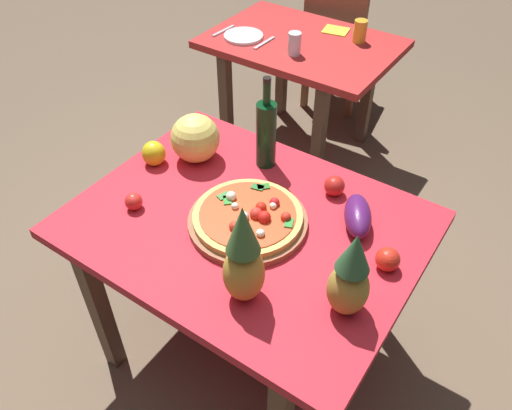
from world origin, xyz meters
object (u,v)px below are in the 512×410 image
object	(u,v)px
melon	(195,138)
drinking_glass_water	(294,44)
wine_bottle	(266,133)
eggplant	(358,216)
background_table	(301,59)
tomato_near_board	(388,259)
tomato_beside_pepper	(134,201)
drinking_glass_juice	(360,31)
pineapple_left	(350,278)
fork_utensil	(223,31)
knife_utensil	(264,43)
pizza	(249,215)
pizza_board	(248,221)
tomato_by_bottle	(334,186)
display_table	(247,238)
bell_pepper	(154,153)
dining_chair	(337,41)
dinner_plate	(243,36)
pineapple_right	(243,259)
napkin_folded	(336,30)

from	to	relation	value
melon	drinking_glass_water	xyz separation A→B (m)	(-0.15, 0.99, -0.04)
wine_bottle	eggplant	world-z (taller)	wine_bottle
background_table	tomato_near_board	distance (m)	1.66
tomato_beside_pepper	drinking_glass_juice	distance (m)	1.68
pineapple_left	drinking_glass_juice	bearing A→B (deg)	114.49
wine_bottle	fork_utensil	world-z (taller)	wine_bottle
fork_utensil	knife_utensil	world-z (taller)	same
pizza	eggplant	size ratio (longest dim) A/B	1.87
pizza_board	knife_utensil	xyz separation A→B (m)	(-0.73, 1.20, -0.01)
tomato_by_bottle	eggplant	bearing A→B (deg)	-36.04
display_table	pizza	distance (m)	0.13
pizza_board	bell_pepper	size ratio (longest dim) A/B	4.07
tomato_near_board	drinking_glass_water	size ratio (longest dim) A/B	0.66
pizza_board	eggplant	world-z (taller)	eggplant
display_table	tomato_near_board	size ratio (longest dim) A/B	15.15
wine_bottle	bell_pepper	xyz separation A→B (m)	(-0.36, -0.24, -0.10)
pizza	tomato_beside_pepper	bearing A→B (deg)	-157.01
dining_chair	tomato_near_board	distance (m)	2.18
display_table	dining_chair	distance (m)	2.04
pizza	pineapple_left	xyz separation A→B (m)	(0.43, -0.13, 0.10)
pineapple_left	dinner_plate	size ratio (longest dim) A/B	1.38
dining_chair	tomato_beside_pepper	xyz separation A→B (m)	(0.27, -2.10, 0.27)
pineapple_right	fork_utensil	xyz separation A→B (m)	(-1.18, 1.46, -0.16)
pizza	melon	bearing A→B (deg)	153.58
wine_bottle	fork_utensil	distance (m)	1.25
background_table	drinking_glass_juice	xyz separation A→B (m)	(0.26, 0.16, 0.17)
pizza_board	drinking_glass_water	xyz separation A→B (m)	(-0.53, 1.19, 0.05)
display_table	pineapple_right	size ratio (longest dim) A/B	3.28
tomato_beside_pepper	pineapple_right	bearing A→B (deg)	-9.84
melon	knife_utensil	size ratio (longest dim) A/B	1.05
pizza_board	drinking_glass_juice	xyz separation A→B (m)	(-0.32, 1.52, 0.05)
background_table	eggplant	bearing A→B (deg)	-52.29
bell_pepper	tomato_near_board	world-z (taller)	bell_pepper
pizza	eggplant	xyz separation A→B (m)	(0.31, 0.20, 0.00)
tomato_beside_pepper	display_table	bearing A→B (deg)	25.20
pineapple_left	tomato_by_bottle	distance (m)	0.52
tomato_near_board	knife_utensil	distance (m)	1.64
pineapple_right	drinking_glass_juice	size ratio (longest dim) A/B	3.00
tomato_near_board	dinner_plate	bearing A→B (deg)	140.17
dining_chair	melon	bearing A→B (deg)	88.96
napkin_folded	eggplant	bearing A→B (deg)	-59.85
pineapple_right	knife_utensil	distance (m)	1.72
pineapple_left	tomato_by_bottle	world-z (taller)	pineapple_left
background_table	fork_utensil	distance (m)	0.47
pizza	pizza_board	bearing A→B (deg)	-155.14
napkin_folded	background_table	bearing A→B (deg)	-113.87
melon	dining_chair	bearing A→B (deg)	98.57
pizza_board	drinking_glass_water	size ratio (longest dim) A/B	3.50
pizza_board	drinking_glass_water	world-z (taller)	drinking_glass_water
pineapple_right	dinner_plate	size ratio (longest dim) A/B	1.62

